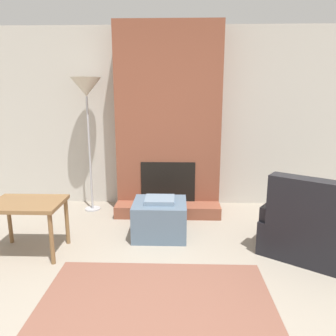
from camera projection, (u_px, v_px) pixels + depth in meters
The scene contains 7 objects.
wall_back at pixel (169, 119), 4.86m from camera, with size 7.19×0.06×2.60m, color #BCB7AD.
fireplace at pixel (168, 124), 4.63m from camera, with size 1.45×0.73×2.60m.
ottoman at pixel (160, 218), 3.90m from camera, with size 0.63×0.57×0.47m.
armchair at pixel (311, 231), 3.42m from camera, with size 1.22×1.20×0.88m.
side_table at pixel (27, 209), 3.42m from camera, with size 0.74×0.54×0.57m.
floor_lamp_left at pixel (86, 92), 4.44m from camera, with size 0.41×0.41×1.88m.
area_rug at pixel (155, 316), 2.52m from camera, with size 1.92×1.56×0.01m, color brown.
Camera 1 is at (0.14, -1.73, 1.69)m, focal length 35.00 mm.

